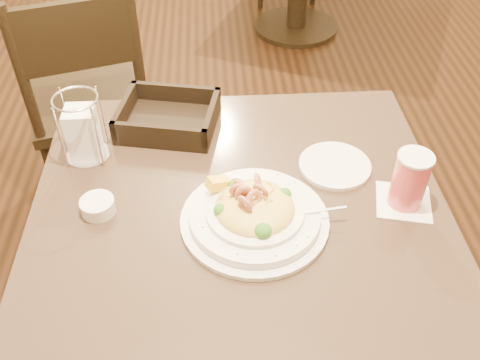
{
  "coord_description": "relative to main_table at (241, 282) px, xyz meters",
  "views": [
    {
      "loc": [
        -0.05,
        -0.79,
        1.58
      ],
      "look_at": [
        0.0,
        0.02,
        0.83
      ],
      "focal_mm": 40.0,
      "sensor_mm": 36.0,
      "label": 1
    }
  ],
  "objects": [
    {
      "name": "drink_glass",
      "position": [
        0.36,
        0.01,
        0.3
      ],
      "size": [
        0.14,
        0.14,
        0.13
      ],
      "rotation": [
        0.0,
        0.0,
        -0.23
      ],
      "color": "white",
      "rests_on": "main_table"
    },
    {
      "name": "napkin_caddy",
      "position": [
        -0.35,
        0.22,
        0.31
      ],
      "size": [
        0.1,
        0.1,
        0.17
      ],
      "rotation": [
        0.0,
        0.0,
        -0.39
      ],
      "color": "silver",
      "rests_on": "main_table"
    },
    {
      "name": "main_table",
      "position": [
        0.0,
        0.0,
        0.0
      ],
      "size": [
        0.9,
        0.9,
        0.75
      ],
      "color": "black",
      "rests_on": "ground"
    },
    {
      "name": "pasta_bowl",
      "position": [
        0.03,
        -0.02,
        0.27
      ],
      "size": [
        0.34,
        0.31,
        0.1
      ],
      "rotation": [
        0.0,
        0.0,
        -0.08
      ],
      "color": "white",
      "rests_on": "main_table"
    },
    {
      "name": "butter_ramekin",
      "position": [
        -0.3,
        0.03,
        0.25
      ],
      "size": [
        0.09,
        0.09,
        0.03
      ],
      "primitive_type": "cylinder",
      "rotation": [
        0.0,
        0.0,
        0.35
      ],
      "color": "white",
      "rests_on": "main_table"
    },
    {
      "name": "side_plate",
      "position": [
        0.23,
        0.14,
        0.24
      ],
      "size": [
        0.2,
        0.2,
        0.01
      ],
      "primitive_type": "cylinder",
      "rotation": [
        0.0,
        0.0,
        0.18
      ],
      "color": "white",
      "rests_on": "main_table"
    },
    {
      "name": "dining_chair_near",
      "position": [
        -0.5,
        0.86,
        -0.02
      ],
      "size": [
        0.52,
        0.52,
        0.93
      ],
      "rotation": [
        0.0,
        0.0,
        3.43
      ],
      "color": "black",
      "rests_on": "ground"
    },
    {
      "name": "bread_basket",
      "position": [
        -0.16,
        0.32,
        0.26
      ],
      "size": [
        0.27,
        0.24,
        0.07
      ],
      "rotation": [
        0.0,
        0.0,
        -0.2
      ],
      "color": "black",
      "rests_on": "main_table"
    }
  ]
}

